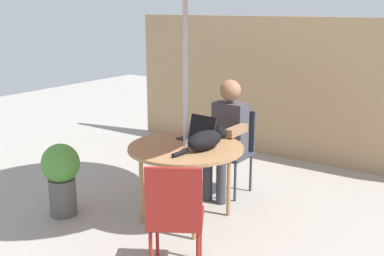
# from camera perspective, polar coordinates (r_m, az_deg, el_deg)

# --- Properties ---
(ground_plane) EXTENTS (14.00, 14.00, 0.00)m
(ground_plane) POSITION_cam_1_polar(r_m,az_deg,el_deg) (4.60, -0.72, -10.80)
(ground_plane) COLOR gray
(fence_back) EXTENTS (4.73, 0.08, 1.83)m
(fence_back) POSITION_cam_1_polar(r_m,az_deg,el_deg) (6.28, 11.62, 4.57)
(fence_back) COLOR tan
(fence_back) RESTS_ON ground
(patio_table) EXTENTS (1.06, 1.06, 0.72)m
(patio_table) POSITION_cam_1_polar(r_m,az_deg,el_deg) (4.35, -0.75, -2.90)
(patio_table) COLOR #9E754C
(patio_table) RESTS_ON ground
(chair_occupied) EXTENTS (0.40, 0.40, 0.89)m
(chair_occupied) POSITION_cam_1_polar(r_m,az_deg,el_deg) (5.11, 5.01, -1.95)
(chair_occupied) COLOR #33383F
(chair_occupied) RESTS_ON ground
(chair_empty) EXTENTS (0.55, 0.55, 0.89)m
(chair_empty) POSITION_cam_1_polar(r_m,az_deg,el_deg) (3.48, -2.04, -9.98)
(chair_empty) COLOR maroon
(chair_empty) RESTS_ON ground
(person_seated) EXTENTS (0.48, 0.48, 1.23)m
(person_seated) POSITION_cam_1_polar(r_m,az_deg,el_deg) (4.93, 4.15, -0.48)
(person_seated) COLOR #3F3F47
(person_seated) RESTS_ON ground
(laptop) EXTENTS (0.32, 0.28, 0.21)m
(laptop) POSITION_cam_1_polar(r_m,az_deg,el_deg) (4.57, 0.85, -0.52)
(laptop) COLOR black
(laptop) RESTS_ON patio_table
(cat) EXTENTS (0.25, 0.65, 0.17)m
(cat) POSITION_cam_1_polar(r_m,az_deg,el_deg) (4.24, 1.75, -1.44)
(cat) COLOR black
(cat) RESTS_ON patio_table
(potted_plant_near_fence) EXTENTS (0.36, 0.36, 0.71)m
(potted_plant_near_fence) POSITION_cam_1_polar(r_m,az_deg,el_deg) (4.69, -15.36, -5.39)
(potted_plant_near_fence) COLOR #595654
(potted_plant_near_fence) RESTS_ON ground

